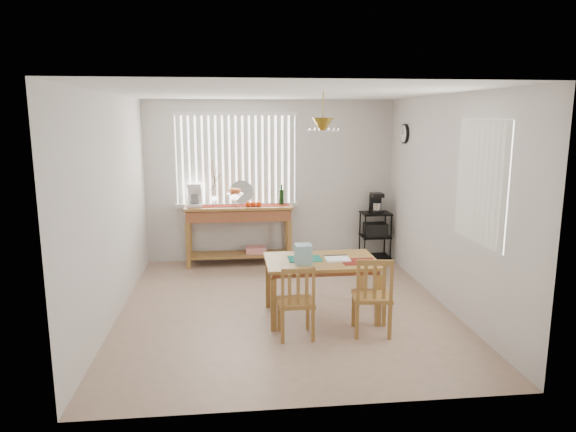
{
  "coord_description": "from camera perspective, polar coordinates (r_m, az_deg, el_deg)",
  "views": [
    {
      "loc": [
        -0.61,
        -6.02,
        2.33
      ],
      "look_at": [
        0.1,
        0.55,
        1.05
      ],
      "focal_mm": 32.0,
      "sensor_mm": 36.0,
      "label": 1
    }
  ],
  "objects": [
    {
      "name": "dining_table",
      "position": [
        6.03,
        3.69,
        -5.58
      ],
      "size": [
        1.3,
        0.84,
        0.69
      ],
      "color": "olive",
      "rests_on": "ground"
    },
    {
      "name": "cart_items",
      "position": [
        8.46,
        9.75,
        1.4
      ],
      "size": [
        0.19,
        0.22,
        0.33
      ],
      "color": "black",
      "rests_on": "wire_cart"
    },
    {
      "name": "chair_left",
      "position": [
        5.51,
        0.91,
        -9.57
      ],
      "size": [
        0.38,
        0.38,
        0.81
      ],
      "color": "olive",
      "rests_on": "ground"
    },
    {
      "name": "sideboard",
      "position": [
        8.17,
        -5.41,
        -0.5
      ],
      "size": [
        1.69,
        0.47,
        0.95
      ],
      "color": "olive",
      "rests_on": "ground"
    },
    {
      "name": "ground",
      "position": [
        6.48,
        -0.36,
        -10.15
      ],
      "size": [
        4.0,
        4.5,
        0.01
      ],
      "primitive_type": "cube",
      "color": "tan"
    },
    {
      "name": "room_shell",
      "position": [
        6.1,
        -0.36,
        4.96
      ],
      "size": [
        4.2,
        4.7,
        2.7
      ],
      "color": "silver",
      "rests_on": "ground"
    },
    {
      "name": "table_items",
      "position": [
        5.86,
        2.69,
        -4.41
      ],
      "size": [
        0.99,
        0.46,
        0.22
      ],
      "color": "#136B5D",
      "rests_on": "dining_table"
    },
    {
      "name": "wire_cart",
      "position": [
        8.54,
        9.67,
        -1.71
      ],
      "size": [
        0.47,
        0.37,
        0.8
      ],
      "color": "black",
      "rests_on": "ground"
    },
    {
      "name": "chair_right",
      "position": [
        5.66,
        9.34,
        -8.8
      ],
      "size": [
        0.45,
        0.45,
        0.88
      ],
      "color": "olive",
      "rests_on": "ground"
    },
    {
      "name": "sideboard_items",
      "position": [
        8.12,
        -7.41,
        2.16
      ],
      "size": [
        1.6,
        0.4,
        0.73
      ],
      "color": "maroon",
      "rests_on": "sideboard"
    }
  ]
}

